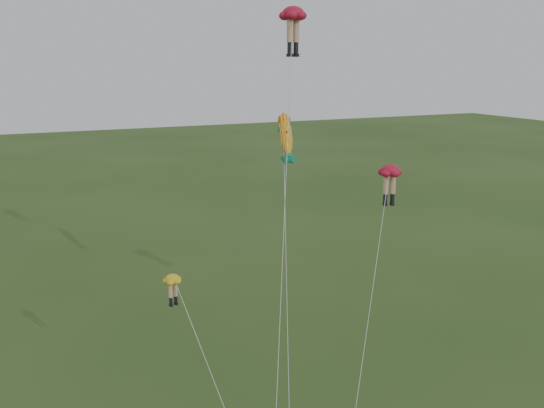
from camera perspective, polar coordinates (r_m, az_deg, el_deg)
name	(u,v)px	position (r m, az deg, el deg)	size (l,w,h in m)	color
legs_kite_red_high	(293,21)	(36.38, 1.98, 16.79)	(6.77, 10.65, 22.18)	#B0122D
legs_kite_red_mid	(389,177)	(37.20, 10.99, 2.53)	(8.46, 9.01, 13.03)	#B0122D
legs_kite_yellow	(176,290)	(30.11, -9.02, -7.99)	(2.92, 4.98, 9.01)	yellow
fish_kite	(286,135)	(38.63, 1.30, 6.49)	(5.55, 11.71, 16.11)	yellow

